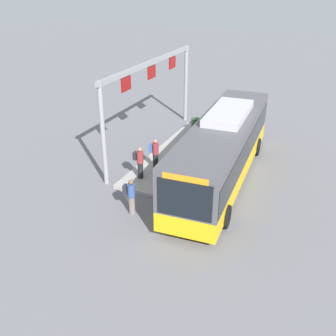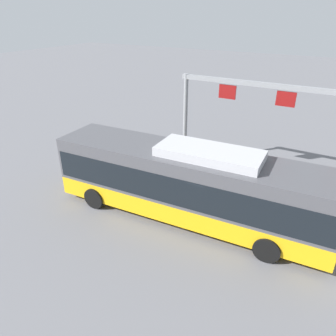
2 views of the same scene
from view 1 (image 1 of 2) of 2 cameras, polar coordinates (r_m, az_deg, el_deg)
name	(u,v)px [view 1 (image 1 of 2)]	position (r m, az deg, el deg)	size (l,w,h in m)	color
ground_plane	(221,179)	(20.37, 7.65, -1.57)	(120.00, 120.00, 0.00)	slate
platform_curb	(179,154)	(22.84, 1.56, 2.09)	(10.00, 2.80, 0.16)	#9E9E99
bus_main	(223,146)	(19.60, 7.97, 3.13)	(11.97, 3.21, 3.46)	#EAAD14
person_boarding	(131,196)	(17.00, -5.44, -4.03)	(0.39, 0.56, 1.67)	slate
person_waiting_near	(140,162)	(19.63, -4.16, 0.92)	(0.34, 0.52, 1.67)	black
person_waiting_mid	(155,153)	(20.54, -1.92, 2.16)	(0.49, 0.60, 1.67)	black
platform_sign_gantry	(152,84)	(22.96, -2.37, 12.14)	(11.00, 0.24, 5.20)	gray
trash_bin	(195,125)	(25.86, 3.97, 6.26)	(0.52, 0.52, 0.90)	#2D5133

